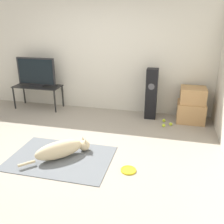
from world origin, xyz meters
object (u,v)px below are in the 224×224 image
dog (62,149)px  tennis_ball_by_boxes (164,125)px  cardboard_box_lower (191,112)px  tv (36,72)px  frisbee (128,170)px  cardboard_box_upper (193,95)px  floor_speaker (151,94)px  tv_stand (38,88)px  tennis_ball_loose_on_carpet (164,120)px  tennis_ball_near_speaker (171,124)px

dog → tennis_ball_by_boxes: size_ratio=12.98×
tennis_ball_by_boxes → cardboard_box_lower: bearing=39.9°
tv → frisbee: bearing=-39.8°
frisbee → cardboard_box_upper: 2.40m
cardboard_box_lower → cardboard_box_upper: size_ratio=1.11×
cardboard_box_lower → cardboard_box_upper: cardboard_box_upper is taller
dog → floor_speaker: (1.18, 2.01, 0.40)m
cardboard_box_upper → tv_stand: (-3.53, 0.02, -0.09)m
tv_stand → tennis_ball_loose_on_carpet: tv_stand is taller
dog → tennis_ball_loose_on_carpet: dog is taller
tv → tennis_ball_loose_on_carpet: (3.00, -0.21, -0.83)m
dog → tennis_ball_loose_on_carpet: bearing=50.8°
cardboard_box_upper → tennis_ball_loose_on_carpet: cardboard_box_upper is taller
dog → tennis_ball_near_speaker: bearing=45.6°
frisbee → floor_speaker: (0.10, 2.13, 0.53)m
floor_speaker → tv: bearing=179.6°
floor_speaker → tennis_ball_by_boxes: bearing=-54.7°
cardboard_box_upper → cardboard_box_lower: bearing=-142.5°
tv → tennis_ball_loose_on_carpet: 3.12m
dog → tv: size_ratio=0.92×
tv_stand → tennis_ball_loose_on_carpet: size_ratio=16.86×
tv → tennis_ball_near_speaker: (3.14, -0.37, -0.83)m
cardboard_box_lower → tv: bearing=179.6°
tv_stand → tv: bearing=90.0°
tv_stand → floor_speaker: bearing=-0.4°
tv_stand → tennis_ball_near_speaker: bearing=-6.6°
tennis_ball_near_speaker → tennis_ball_loose_on_carpet: same height
dog → cardboard_box_lower: cardboard_box_lower is taller
cardboard_box_upper → floor_speaker: 0.85m
cardboard_box_lower → tv_stand: 3.54m
tv_stand → cardboard_box_lower: bearing=-0.4°
frisbee → tv_stand: 3.39m
dog → tv_stand: (-1.51, 2.03, 0.33)m
dog → tv: bearing=126.6°
cardboard_box_lower → floor_speaker: 0.91m
cardboard_box_upper → dog: bearing=-135.2°
dog → cardboard_box_lower: size_ratio=1.53×
cardboard_box_upper → tennis_ball_near_speaker: 0.75m
cardboard_box_upper → tv: bearing=179.6°
cardboard_box_upper → tv: (-3.53, 0.02, 0.30)m
frisbee → cardboard_box_lower: bearing=66.0°
tv_stand → tennis_ball_by_boxes: tv_stand is taller
tv_stand → tennis_ball_by_boxes: (3.00, -0.46, -0.45)m
floor_speaker → tennis_ball_loose_on_carpet: (0.31, -0.18, -0.51)m
tv_stand → cardboard_box_upper: bearing=-0.3°
cardboard_box_lower → tv_stand: size_ratio=0.50×
tennis_ball_by_boxes → tennis_ball_loose_on_carpet: 0.26m
cardboard_box_lower → cardboard_box_upper: bearing=37.5°
cardboard_box_upper → tv: 3.55m
tv → tennis_ball_near_speaker: tv is taller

